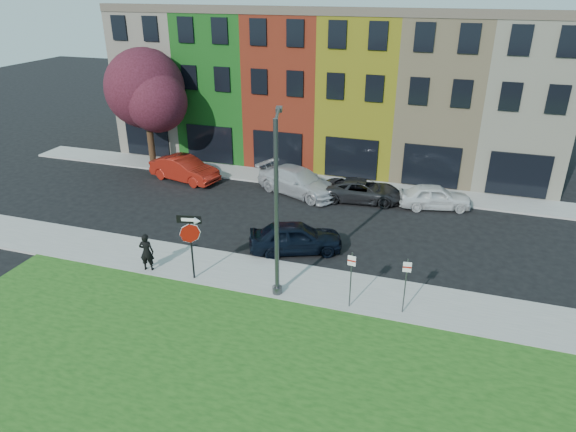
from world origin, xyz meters
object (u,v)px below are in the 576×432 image
(stop_sign, at_px, (190,234))
(street_lamp, at_px, (277,209))
(man, at_px, (147,252))
(sedan_near, at_px, (296,237))

(stop_sign, xyz_separation_m, street_lamp, (3.77, 0.24, 1.56))
(street_lamp, bearing_deg, man, 166.36)
(sedan_near, relative_size, street_lamp, 0.65)
(man, distance_m, street_lamp, 6.66)
(stop_sign, relative_size, street_lamp, 0.41)
(man, height_order, street_lamp, street_lamp)
(man, bearing_deg, sedan_near, -158.88)
(sedan_near, distance_m, street_lamp, 4.80)
(stop_sign, distance_m, man, 2.59)
(stop_sign, bearing_deg, sedan_near, 36.83)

